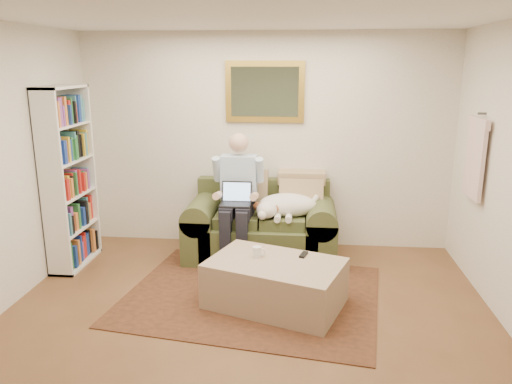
% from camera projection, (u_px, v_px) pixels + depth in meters
% --- Properties ---
extents(room_shell, '(4.51, 5.00, 2.61)m').
position_uv_depth(room_shell, '(244.00, 182.00, 4.01)').
color(room_shell, brown).
rests_on(room_shell, ground).
extents(rug, '(2.68, 2.27, 0.01)m').
position_uv_depth(rug, '(252.00, 295.00, 4.94)').
color(rug, '#311F13').
rests_on(rug, room_shell).
extents(sofa, '(1.74, 0.88, 1.04)m').
position_uv_depth(sofa, '(261.00, 232.00, 5.88)').
color(sofa, brown).
rests_on(sofa, room_shell).
extents(seated_man, '(0.57, 0.82, 1.46)m').
position_uv_depth(seated_man, '(237.00, 200.00, 5.64)').
color(seated_man, '#8CAFD8').
rests_on(seated_man, sofa).
extents(laptop, '(0.34, 0.27, 0.24)m').
position_uv_depth(laptop, '(236.00, 198.00, 5.57)').
color(laptop, black).
rests_on(laptop, seated_man).
extents(sleeping_dog, '(0.72, 0.45, 0.27)m').
position_uv_depth(sleeping_dog, '(288.00, 205.00, 5.67)').
color(sleeping_dog, white).
rests_on(sleeping_dog, sofa).
extents(ottoman, '(1.40, 1.13, 0.44)m').
position_uv_depth(ottoman, '(275.00, 283.00, 4.69)').
color(ottoman, tan).
rests_on(ottoman, room_shell).
extents(coffee_mug, '(0.08, 0.08, 0.10)m').
position_uv_depth(coffee_mug, '(257.00, 252.00, 4.74)').
color(coffee_mug, white).
rests_on(coffee_mug, ottoman).
extents(tv_remote, '(0.09, 0.16, 0.02)m').
position_uv_depth(tv_remote, '(304.00, 255.00, 4.78)').
color(tv_remote, black).
rests_on(tv_remote, ottoman).
extents(bookshelf, '(0.28, 0.80, 2.00)m').
position_uv_depth(bookshelf, '(69.00, 178.00, 5.49)').
color(bookshelf, white).
rests_on(bookshelf, room_shell).
extents(wall_mirror, '(0.94, 0.04, 0.72)m').
position_uv_depth(wall_mirror, '(265.00, 92.00, 5.90)').
color(wall_mirror, gold).
rests_on(wall_mirror, room_shell).
extents(hanging_shirt, '(0.06, 0.52, 0.90)m').
position_uv_depth(hanging_shirt, '(475.00, 154.00, 4.99)').
color(hanging_shirt, beige).
rests_on(hanging_shirt, room_shell).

